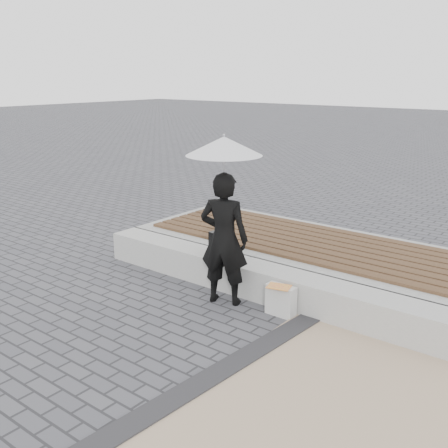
{
  "coord_description": "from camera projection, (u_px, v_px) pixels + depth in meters",
  "views": [
    {
      "loc": [
        3.51,
        -3.57,
        2.72
      ],
      "look_at": [
        -0.21,
        1.16,
        1.0
      ],
      "focal_mm": 42.35,
      "sensor_mm": 36.0,
      "label": 1
    }
  ],
  "objects": [
    {
      "name": "ground",
      "position": [
        171.0,
        343.0,
        5.53
      ],
      "size": [
        80.0,
        80.0,
        0.0
      ],
      "primitive_type": "plane",
      "color": "#49494E",
      "rests_on": "ground"
    },
    {
      "name": "edging_band",
      "position": [
        194.0,
        388.0,
        4.7
      ],
      "size": [
        0.61,
        5.2,
        0.04
      ],
      "primitive_type": "cube",
      "rotation": [
        0.0,
        0.0,
        -0.07
      ],
      "color": "#29282B",
      "rests_on": "ground"
    },
    {
      "name": "seating_ledge",
      "position": [
        258.0,
        280.0,
        6.69
      ],
      "size": [
        5.0,
        0.45,
        0.4
      ],
      "primitive_type": "cube",
      "color": "#AEAEA8",
      "rests_on": "ground"
    },
    {
      "name": "timber_platform",
      "position": [
        306.0,
        255.0,
        7.59
      ],
      "size": [
        5.0,
        2.0,
        0.4
      ],
      "primitive_type": "cube",
      "color": "#A7A8A2",
      "rests_on": "ground"
    },
    {
      "name": "timber_decking",
      "position": [
        306.0,
        241.0,
        7.53
      ],
      "size": [
        4.6,
        1.6,
        0.04
      ],
      "primitive_type": null,
      "color": "brown",
      "rests_on": "timber_platform"
    },
    {
      "name": "woman",
      "position": [
        224.0,
        239.0,
        6.31
      ],
      "size": [
        0.69,
        0.56,
        1.63
      ],
      "primitive_type": "imported",
      "rotation": [
        0.0,
        0.0,
        3.48
      ],
      "color": "black",
      "rests_on": "ground"
    },
    {
      "name": "parasol",
      "position": [
        224.0,
        146.0,
        6.01
      ],
      "size": [
        0.89,
        0.89,
        1.13
      ],
      "rotation": [
        0.0,
        0.0,
        0.28
      ],
      "color": "silver",
      "rests_on": "ground"
    },
    {
      "name": "handbag",
      "position": [
        222.0,
        243.0,
        7.04
      ],
      "size": [
        0.4,
        0.19,
        0.27
      ],
      "primitive_type": "cube",
      "rotation": [
        0.0,
        0.0,
        -0.14
      ],
      "color": "black",
      "rests_on": "seating_ledge"
    },
    {
      "name": "canvas_tote",
      "position": [
        281.0,
        300.0,
        6.13
      ],
      "size": [
        0.35,
        0.15,
        0.37
      ],
      "primitive_type": "cube",
      "rotation": [
        0.0,
        0.0,
        -0.01
      ],
      "color": "silver",
      "rests_on": "ground"
    },
    {
      "name": "magazine",
      "position": [
        279.0,
        287.0,
        6.04
      ],
      "size": [
        0.3,
        0.26,
        0.01
      ],
      "primitive_type": "cube",
      "rotation": [
        0.0,
        0.0,
        0.27
      ],
      "color": "#CA4231",
      "rests_on": "canvas_tote"
    }
  ]
}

